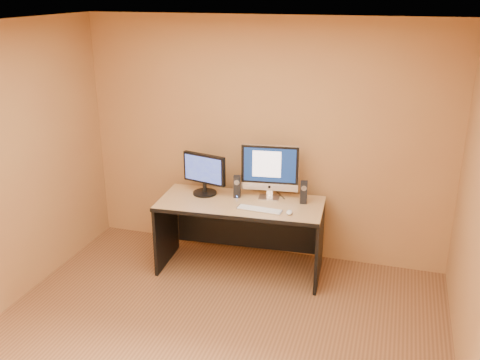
{
  "coord_description": "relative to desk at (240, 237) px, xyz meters",
  "views": [
    {
      "loc": [
        1.36,
        -3.38,
        2.87
      ],
      "look_at": [
        -0.08,
        1.37,
        1.06
      ],
      "focal_mm": 40.0,
      "sensor_mm": 36.0,
      "label": 1
    }
  ],
  "objects": [
    {
      "name": "speaker_left",
      "position": [
        -0.08,
        0.14,
        0.5
      ],
      "size": [
        0.09,
        0.09,
        0.23
      ],
      "primitive_type": null,
      "rotation": [
        0.0,
        0.0,
        0.23
      ],
      "color": "black",
      "rests_on": "desk"
    },
    {
      "name": "cable_b",
      "position": [
        0.22,
        0.33,
        0.39
      ],
      "size": [
        0.08,
        0.18,
        0.01
      ],
      "primitive_type": "cylinder",
      "rotation": [
        1.57,
        0.0,
        -0.41
      ],
      "color": "black",
      "rests_on": "desk"
    },
    {
      "name": "mouse",
      "position": [
        0.54,
        -0.14,
        0.41
      ],
      "size": [
        0.07,
        0.11,
        0.04
      ],
      "primitive_type": "ellipsoid",
      "rotation": [
        0.0,
        0.0,
        0.1
      ],
      "color": "silver",
      "rests_on": "desk"
    },
    {
      "name": "ceiling",
      "position": [
        0.11,
        -1.47,
        2.21
      ],
      "size": [
        4.0,
        4.0,
        0.0
      ],
      "primitive_type": "plane",
      "color": "white",
      "rests_on": "walls"
    },
    {
      "name": "walls",
      "position": [
        0.11,
        -1.47,
        0.91
      ],
      "size": [
        4.0,
        4.0,
        2.6
      ],
      "primitive_type": null,
      "color": "#9D703F",
      "rests_on": "ground"
    },
    {
      "name": "cable_a",
      "position": [
        0.35,
        0.31,
        0.39
      ],
      "size": [
        0.14,
        0.2,
        0.01
      ],
      "primitive_type": "cylinder",
      "rotation": [
        1.57,
        0.0,
        0.6
      ],
      "color": "black",
      "rests_on": "desk"
    },
    {
      "name": "speaker_right",
      "position": [
        0.62,
        0.17,
        0.5
      ],
      "size": [
        0.08,
        0.09,
        0.23
      ],
      "primitive_type": null,
      "rotation": [
        0.0,
        0.0,
        0.16
      ],
      "color": "black",
      "rests_on": "desk"
    },
    {
      "name": "keyboard",
      "position": [
        0.24,
        -0.14,
        0.4
      ],
      "size": [
        0.46,
        0.15,
        0.02
      ],
      "primitive_type": "cube",
      "rotation": [
        0.0,
        0.0,
        -0.07
      ],
      "color": "silver",
      "rests_on": "desk"
    },
    {
      "name": "floor",
      "position": [
        0.11,
        -1.47,
        -0.39
      ],
      "size": [
        4.0,
        4.0,
        0.0
      ],
      "primitive_type": "plane",
      "color": "brown",
      "rests_on": "ground"
    },
    {
      "name": "imac",
      "position": [
        0.25,
        0.21,
        0.68
      ],
      "size": [
        0.62,
        0.29,
        0.58
      ],
      "primitive_type": null,
      "rotation": [
        0.0,
        0.0,
        0.13
      ],
      "color": "silver",
      "rests_on": "desk"
    },
    {
      "name": "desk",
      "position": [
        0.0,
        0.0,
        0.0
      ],
      "size": [
        1.73,
        0.84,
        0.78
      ],
      "primitive_type": null,
      "rotation": [
        0.0,
        0.0,
        0.06
      ],
      "color": "tan",
      "rests_on": "ground"
    },
    {
      "name": "second_monitor",
      "position": [
        -0.43,
        0.12,
        0.61
      ],
      "size": [
        0.55,
        0.36,
        0.44
      ],
      "primitive_type": null,
      "rotation": [
        0.0,
        0.0,
        -0.23
      ],
      "color": "black",
      "rests_on": "desk"
    }
  ]
}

